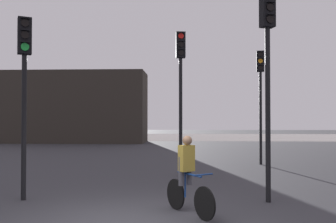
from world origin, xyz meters
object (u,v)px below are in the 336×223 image
at_px(traffic_light_center, 181,77).
at_px(traffic_light_far_right, 260,86).
at_px(traffic_light_near_left, 24,73).
at_px(traffic_light_near_right, 268,56).
at_px(cyclist, 187,174).
at_px(distant_building, 69,107).

height_order(traffic_light_center, traffic_light_far_right, traffic_light_center).
distance_m(traffic_light_near_left, traffic_light_center, 5.53).
xyz_separation_m(traffic_light_near_right, cyclist, (-1.92, -1.20, -2.66)).
bearing_deg(traffic_light_near_left, traffic_light_near_right, 152.43).
height_order(traffic_light_near_right, traffic_light_center, traffic_light_near_right).
height_order(traffic_light_near_right, traffic_light_far_right, traffic_light_near_right).
bearing_deg(distant_building, traffic_light_far_right, -48.36).
height_order(traffic_light_near_right, traffic_light_near_left, traffic_light_near_right).
distance_m(traffic_light_near_left, cyclist, 4.72).
bearing_deg(traffic_light_center, traffic_light_near_right, 110.43).
relative_size(traffic_light_near_left, traffic_light_center, 0.89).
relative_size(distant_building, traffic_light_far_right, 2.62).
xyz_separation_m(traffic_light_near_left, traffic_light_far_right, (7.20, 7.35, 0.29)).
bearing_deg(traffic_light_far_right, cyclist, 78.44).
xyz_separation_m(distant_building, cyclist, (9.75, -23.12, -2.11)).
height_order(distant_building, traffic_light_center, distant_building).
bearing_deg(cyclist, distant_building, -100.73).
bearing_deg(traffic_light_center, traffic_light_far_right, -143.22).
bearing_deg(traffic_light_near_right, distant_building, -79.24).
bearing_deg(cyclist, traffic_light_far_right, -144.31).
xyz_separation_m(traffic_light_near_right, traffic_light_near_left, (-5.89, -0.02, -0.38)).
relative_size(traffic_light_near_right, traffic_light_center, 1.01).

